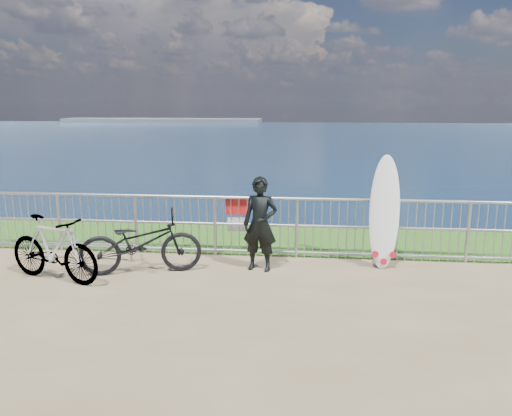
# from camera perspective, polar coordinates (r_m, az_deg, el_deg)

# --- Properties ---
(grass_strip) EXTENTS (120.00, 120.00, 0.00)m
(grass_strip) POSITION_cam_1_polar(r_m,az_deg,el_deg) (10.34, -0.82, -3.58)
(grass_strip) COLOR #285918
(grass_strip) RESTS_ON ground
(seascape) EXTENTS (260.00, 260.00, 5.00)m
(seascape) POSITION_cam_1_polar(r_m,az_deg,el_deg) (161.20, -10.57, 9.57)
(seascape) COLOR brown
(seascape) RESTS_ON ground
(railing) EXTENTS (10.06, 0.10, 1.13)m
(railing) POSITION_cam_1_polar(r_m,az_deg,el_deg) (9.14, -1.51, -2.01)
(railing) COLOR #979AA0
(railing) RESTS_ON ground
(surfer) EXTENTS (0.64, 0.48, 1.59)m
(surfer) POSITION_cam_1_polar(r_m,az_deg,el_deg) (8.34, 0.48, -1.86)
(surfer) COLOR black
(surfer) RESTS_ON ground
(surfboard) EXTENTS (0.56, 0.51, 1.94)m
(surfboard) POSITION_cam_1_polar(r_m,az_deg,el_deg) (8.77, 14.44, -0.90)
(surfboard) COLOR white
(surfboard) RESTS_ON ground
(bicycle_near) EXTENTS (2.10, 1.22, 1.04)m
(bicycle_near) POSITION_cam_1_polar(r_m,az_deg,el_deg) (8.46, -13.03, -3.89)
(bicycle_near) COLOR black
(bicycle_near) RESTS_ON ground
(bicycle_far) EXTENTS (1.83, 1.02, 1.06)m
(bicycle_far) POSITION_cam_1_polar(r_m,az_deg,el_deg) (8.53, -22.15, -4.32)
(bicycle_far) COLOR black
(bicycle_far) RESTS_ON ground
(bike_rack) EXTENTS (1.64, 0.05, 0.34)m
(bike_rack) POSITION_cam_1_polar(r_m,az_deg,el_deg) (9.38, -18.26, -4.14)
(bike_rack) COLOR #979AA0
(bike_rack) RESTS_ON ground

